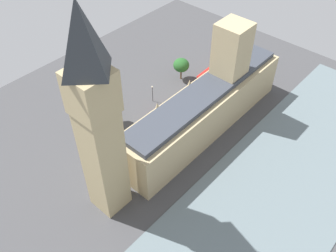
{
  "coord_description": "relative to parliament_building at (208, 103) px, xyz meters",
  "views": [
    {
      "loc": [
        -51.6,
        72.82,
        84.16
      ],
      "look_at": [
        1.0,
        13.87,
        8.71
      ],
      "focal_mm": 39.09,
      "sensor_mm": 36.0,
      "label": 1
    }
  ],
  "objects": [
    {
      "name": "clock_tower",
      "position": [
        0.88,
        41.54,
        21.2
      ],
      "size": [
        9.07,
        9.07,
        58.87
      ],
      "color": "tan",
      "rests_on": "ground"
    },
    {
      "name": "pedestrian_leading",
      "position": [
        8.22,
        7.59,
        -8.56
      ],
      "size": [
        0.63,
        0.68,
        1.62
      ],
      "rotation": [
        0.0,
        0.0,
        3.74
      ],
      "color": "black",
      "rests_on": "ground"
    },
    {
      "name": "parliament_building",
      "position": [
        0.0,
        0.0,
        0.0
      ],
      "size": [
        13.65,
        65.76,
        33.01
      ],
      "color": "tan",
      "rests_on": "ground"
    },
    {
      "name": "plane_tree_kerbside",
      "position": [
        23.41,
        19.66,
        -2.84
      ],
      "size": [
        5.17,
        5.17,
        8.69
      ],
      "color": "brown",
      "rests_on": "ground"
    },
    {
      "name": "street_lamp_slot_10",
      "position": [
        21.98,
        20.96,
        -4.86
      ],
      "size": [
        0.56,
        0.56,
        6.35
      ],
      "color": "black",
      "rests_on": "ground"
    },
    {
      "name": "pedestrian_corner",
      "position": [
        8.96,
        -7.03,
        -8.58
      ],
      "size": [
        0.66,
        0.59,
        1.58
      ],
      "rotation": [
        0.0,
        0.0,
        4.28
      ],
      "color": "black",
      "rests_on": "ground"
    },
    {
      "name": "double_decker_bus_under_trees",
      "position": [
        14.46,
        -19.38,
        -6.65
      ],
      "size": [
        2.95,
        10.58,
        4.75
      ],
      "rotation": [
        0.0,
        0.0,
        3.18
      ],
      "color": "red",
      "rests_on": "ground"
    },
    {
      "name": "ground_plane",
      "position": [
        1.99,
        1.95,
        -9.29
      ],
      "size": [
        135.76,
        135.76,
        0.0
      ],
      "primitive_type": "plane",
      "color": "#424244"
    },
    {
      "name": "plane_tree_by_river_gate",
      "position": [
        23.08,
        -14.16,
        -3.16
      ],
      "size": [
        6.0,
        6.0,
        8.71
      ],
      "color": "brown",
      "rests_on": "ground"
    },
    {
      "name": "car_silver_near_tower",
      "position": [
        12.54,
        18.55,
        -8.4
      ],
      "size": [
        1.97,
        4.31,
        1.74
      ],
      "rotation": [
        0.0,
        0.0,
        3.11
      ],
      "color": "#B7B7BC",
      "rests_on": "ground"
    },
    {
      "name": "car_white_trailing",
      "position": [
        13.84,
        -6.77,
        -8.4
      ],
      "size": [
        2.04,
        4.83,
        1.74
      ],
      "rotation": [
        0.0,
        0.0,
        -0.05
      ],
      "color": "silver",
      "rests_on": "ground"
    },
    {
      "name": "double_decker_bus_far_end",
      "position": [
        12.39,
        5.9,
        -6.65
      ],
      "size": [
        2.9,
        10.57,
        4.75
      ],
      "rotation": [
        0.0,
        0.0,
        0.03
      ],
      "color": "red",
      "rests_on": "ground"
    },
    {
      "name": "river_thames",
      "position": [
        -31.6,
        1.95,
        -9.16
      ],
      "size": [
        37.61,
        122.18,
        0.25
      ],
      "primitive_type": "cube",
      "color": "slate",
      "rests_on": "ground"
    },
    {
      "name": "car_black_opposite_hall",
      "position": [
        11.98,
        25.37,
        -8.4
      ],
      "size": [
        2.02,
        4.16,
        1.74
      ],
      "rotation": [
        0.0,
        0.0,
        -0.01
      ],
      "color": "black",
      "rests_on": "ground"
    },
    {
      "name": "street_lamp_midblock",
      "position": [
        21.8,
        2.96,
        -4.61
      ],
      "size": [
        0.56,
        0.56,
        6.75
      ],
      "color": "black",
      "rests_on": "ground"
    }
  ]
}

